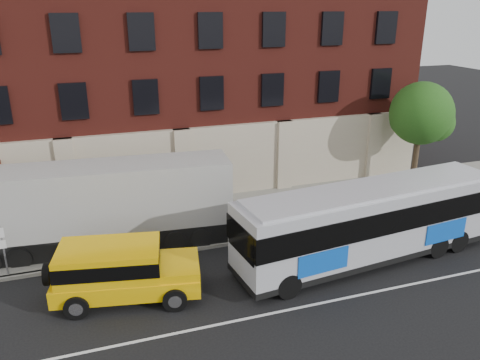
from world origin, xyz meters
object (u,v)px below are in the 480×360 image
object	(u,v)px
city_bus	(371,220)
yellow_suv	(120,269)
sign_pole	(3,246)
street_tree	(422,116)
shipping_container	(98,208)

from	to	relation	value
city_bus	yellow_suv	size ratio (longest dim) A/B	2.14
sign_pole	street_tree	size ratio (longest dim) A/B	0.40
sign_pole	city_bus	xyz separation A→B (m)	(14.67, -3.28, 0.39)
street_tree	shipping_container	bearing A→B (deg)	-174.12
city_bus	yellow_suv	bearing A→B (deg)	177.89
yellow_suv	city_bus	bearing A→B (deg)	-2.11
street_tree	city_bus	bearing A→B (deg)	-138.05
street_tree	city_bus	distance (m)	10.23
city_bus	shipping_container	world-z (taller)	shipping_container
sign_pole	street_tree	distance (m)	22.49
shipping_container	sign_pole	bearing A→B (deg)	-158.84
shipping_container	yellow_suv	bearing A→B (deg)	-83.62
city_bus	shipping_container	bearing A→B (deg)	156.55
street_tree	yellow_suv	size ratio (longest dim) A/B	1.07
city_bus	yellow_suv	xyz separation A→B (m)	(-10.43, 0.38, -0.61)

